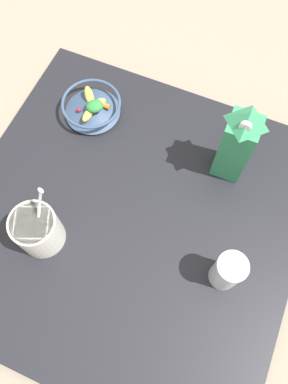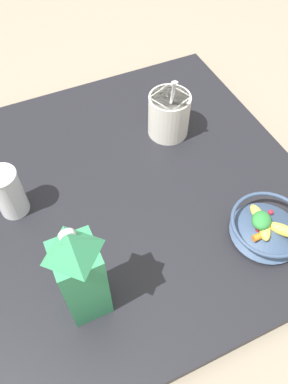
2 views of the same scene
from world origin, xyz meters
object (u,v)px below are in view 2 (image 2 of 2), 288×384
(fruit_bowl, at_px, (268,227))
(drinking_cup, at_px, (8,192))
(milk_carton, at_px, (81,275))
(yogurt_tub, at_px, (169,113))

(fruit_bowl, distance_m, drinking_cup, 0.67)
(drinking_cup, bearing_deg, milk_carton, 106.05)
(fruit_bowl, height_order, drinking_cup, drinking_cup)
(yogurt_tub, height_order, drinking_cup, yogurt_tub)
(yogurt_tub, bearing_deg, milk_carton, 45.52)
(milk_carton, bearing_deg, yogurt_tub, -134.48)
(milk_carton, xyz_separation_m, drinking_cup, (0.10, -0.33, -0.07))
(yogurt_tub, distance_m, drinking_cup, 0.52)
(milk_carton, distance_m, yogurt_tub, 0.60)
(fruit_bowl, xyz_separation_m, yogurt_tub, (0.06, -0.45, 0.04))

